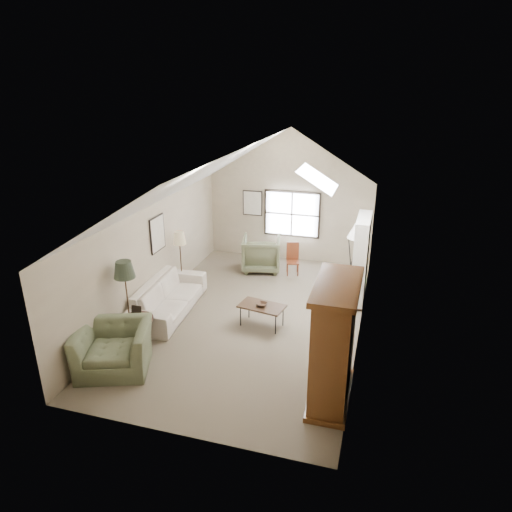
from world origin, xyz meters
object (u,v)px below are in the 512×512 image
(armchair_near, at_px, (113,348))
(side_table, at_px, (139,332))
(coffee_table, at_px, (262,316))
(side_chair, at_px, (293,259))
(armoire, at_px, (334,343))
(armchair_far, at_px, (261,254))
(sofa, at_px, (169,297))

(armchair_near, xyz_separation_m, side_table, (0.06, 0.82, -0.11))
(armchair_near, bearing_deg, coffee_table, 25.95)
(armchair_near, relative_size, side_chair, 1.49)
(coffee_table, height_order, side_chair, side_chair)
(armoire, bearing_deg, coffee_table, 131.41)
(armchair_far, distance_m, side_table, 4.93)
(coffee_table, relative_size, side_table, 1.52)
(armoire, height_order, coffee_table, armoire)
(side_chair, bearing_deg, coffee_table, -105.90)
(coffee_table, xyz_separation_m, side_table, (-2.24, -1.55, 0.07))
(sofa, xyz_separation_m, coffee_table, (2.34, -0.05, -0.13))
(coffee_table, bearing_deg, sofa, 178.78)
(armchair_far, xyz_separation_m, side_table, (-1.34, -4.74, -0.17))
(armoire, xyz_separation_m, sofa, (-4.17, 2.13, -0.71))
(armoire, bearing_deg, side_table, 172.61)
(sofa, distance_m, coffee_table, 2.34)
(armchair_near, height_order, armchair_far, armchair_far)
(sofa, height_order, armchair_near, armchair_near)
(armchair_far, bearing_deg, armchair_near, 62.95)
(armoire, distance_m, side_table, 4.18)
(side_chair, bearing_deg, sofa, -142.88)
(coffee_table, bearing_deg, armoire, -48.59)
(armoire, xyz_separation_m, coffee_table, (-1.83, 2.08, -0.84))
(armchair_far, height_order, side_table, armchair_far)
(coffee_table, relative_size, side_chair, 1.10)
(armoire, xyz_separation_m, side_table, (-4.07, 0.53, -0.77))
(coffee_table, bearing_deg, side_table, -145.28)
(armchair_near, distance_m, side_chair, 5.97)
(armoire, relative_size, sofa, 0.83)
(side_table, relative_size, side_chair, 0.72)
(sofa, height_order, side_chair, side_chair)
(armoire, relative_size, side_table, 3.31)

